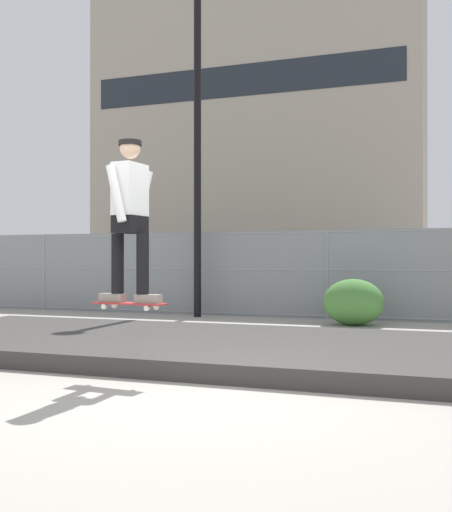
% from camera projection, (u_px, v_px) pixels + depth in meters
% --- Properties ---
extents(ground_plane, '(120.00, 120.00, 0.00)m').
position_uv_depth(ground_plane, '(177.00, 394.00, 5.66)').
color(ground_plane, '#9E998E').
extents(gravel_berm, '(10.43, 3.61, 0.21)m').
position_uv_depth(gravel_berm, '(252.00, 349.00, 7.83)').
color(gravel_berm, '#3D3A38').
rests_on(gravel_berm, ground_plane).
extents(skateboard, '(0.81, 0.27, 0.07)m').
position_uv_depth(skateboard, '(130.00, 304.00, 6.34)').
color(skateboard, '#B22D2D').
extents(skater, '(0.73, 0.60, 1.69)m').
position_uv_depth(skater, '(130.00, 210.00, 6.35)').
color(skater, gray).
rests_on(skater, skateboard).
extents(chain_fence, '(27.96, 0.06, 1.85)m').
position_uv_depth(chain_fence, '(327.00, 274.00, 12.75)').
color(chain_fence, gray).
rests_on(chain_fence, ground_plane).
extents(street_lamp, '(0.44, 0.44, 7.47)m').
position_uv_depth(street_lamp, '(197.00, 104.00, 13.27)').
color(street_lamp, black).
rests_on(street_lamp, ground_plane).
extents(parked_car_near, '(4.42, 1.99, 1.66)m').
position_uv_depth(parked_car_near, '(255.00, 275.00, 16.18)').
color(parked_car_near, black).
rests_on(parked_car_near, ground_plane).
extents(library_building, '(27.18, 10.85, 24.56)m').
position_uv_depth(library_building, '(260.00, 132.00, 53.18)').
color(library_building, '#9E9384').
rests_on(library_building, ground_plane).
extents(shrub_left, '(1.13, 0.92, 0.87)m').
position_uv_depth(shrub_left, '(353.00, 302.00, 11.54)').
color(shrub_left, '#477F38').
rests_on(shrub_left, ground_plane).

